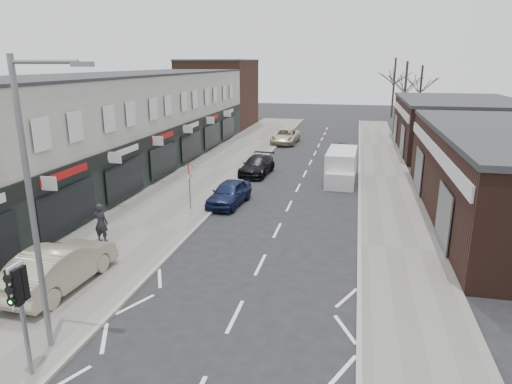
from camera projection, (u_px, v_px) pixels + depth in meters
The scene contains 20 objects.
ground at pixel (217, 354), 12.85m from camera, with size 160.00×160.00×0.00m, color black.
pavement_left at pixel (217, 168), 34.89m from camera, with size 5.50×64.00×0.12m, color slate.
pavement_right at pixel (386, 177), 32.32m from camera, with size 3.50×64.00×0.12m, color slate.
shop_terrace_left at pixel (116, 125), 32.97m from camera, with size 8.00×41.00×7.10m, color beige.
brick_block_far at pixel (219, 94), 56.79m from camera, with size 8.00×10.00×8.00m, color #4B2D20.
right_unit_far at pixel (457, 126), 41.60m from camera, with size 10.00×16.00×4.50m, color #341D17.
tree_far_a at pixel (402, 129), 56.08m from camera, with size 3.60×3.60×8.00m, color #382D26, non-canonical shape.
tree_far_b at pixel (417, 123), 61.20m from camera, with size 3.60×3.60×7.50m, color #382D26, non-canonical shape.
tree_far_c at pixel (391, 117), 67.46m from camera, with size 3.60×3.60×8.50m, color #382D26, non-canonical shape.
traffic_light at pixel (19, 294), 11.20m from camera, with size 0.28×0.60×3.10m.
street_lamp at pixel (36, 195), 11.76m from camera, with size 2.23×0.22×8.00m.
warning_sign at pixel (190, 172), 24.58m from camera, with size 0.12×0.80×2.70m.
white_van at pixel (341, 167), 31.30m from camera, with size 2.07×5.47×2.10m.
sedan_on_pavement at pixel (60, 266), 16.24m from camera, with size 1.69×4.84×1.59m, color #A29A82.
pedestrian at pixel (101, 223), 20.26m from camera, with size 0.66×0.43×1.80m, color black.
parked_car_left_a at pixel (229, 193), 26.08m from camera, with size 1.64×4.08×1.39m, color #151E42.
parked_car_left_b at pixel (257, 165), 33.12m from camera, with size 1.86×4.58×1.33m, color black.
parked_car_left_c at pixel (285, 136), 45.72m from camera, with size 2.37×5.14×1.43m, color #C2B69B.
parked_car_right_a at pixel (340, 172), 31.20m from camera, with size 1.37×3.92×1.29m, color silver.
parked_car_right_b at pixel (339, 150), 38.75m from camera, with size 1.67×4.16×1.42m, color black.
Camera 1 is at (3.46, -10.61, 7.92)m, focal length 32.00 mm.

